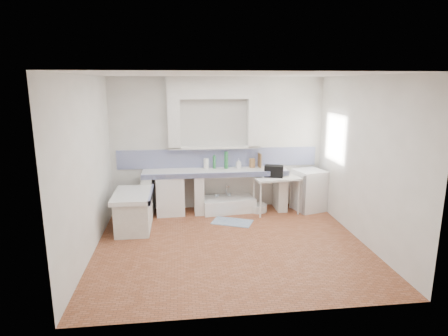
{
  "coord_description": "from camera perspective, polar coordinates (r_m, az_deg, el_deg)",
  "views": [
    {
      "loc": [
        -0.82,
        -5.88,
        2.69
      ],
      "look_at": [
        0.0,
        1.0,
        1.1
      ],
      "focal_mm": 30.18,
      "sensor_mm": 36.0,
      "label": 1
    }
  ],
  "objects": [
    {
      "name": "basin_white",
      "position": [
        8.08,
        5.14,
        -6.02
      ],
      "size": [
        0.4,
        0.4,
        0.15
      ],
      "primitive_type": "cylinder",
      "rotation": [
        0.0,
        0.0,
        0.04
      ],
      "color": "white",
      "rests_on": "ground"
    },
    {
      "name": "green_bottle_b",
      "position": [
        7.92,
        0.33,
        1.2
      ],
      "size": [
        0.09,
        0.09,
        0.36
      ],
      "primitive_type": "cylinder",
      "rotation": [
        0.0,
        0.0,
        0.15
      ],
      "color": "#277139",
      "rests_on": "counter_slab"
    },
    {
      "name": "wall_right",
      "position": [
        6.76,
        20.37,
        1.1
      ],
      "size": [
        0.0,
        4.5,
        4.5
      ],
      "primitive_type": "plane",
      "rotation": [
        1.57,
        0.0,
        -1.57
      ],
      "color": "white",
      "rests_on": "ground"
    },
    {
      "name": "sink",
      "position": [
        8.06,
        0.58,
        -5.59
      ],
      "size": [
        1.16,
        0.72,
        0.26
      ],
      "primitive_type": "cube",
      "rotation": [
        0.0,
        0.0,
        0.12
      ],
      "color": "white",
      "rests_on": "ground"
    },
    {
      "name": "alcove_mass",
      "position": [
        7.79,
        -1.52,
        12.07
      ],
      "size": [
        1.9,
        0.25,
        0.45
      ],
      "primitive_type": "cube",
      "color": "white",
      "rests_on": "ground"
    },
    {
      "name": "counter_pier_right",
      "position": [
        8.2,
        8.49,
        -3.38
      ],
      "size": [
        0.2,
        0.55,
        0.82
      ],
      "primitive_type": "cube",
      "color": "white",
      "rests_on": "ground"
    },
    {
      "name": "fridge",
      "position": [
        8.24,
        12.73,
        -3.28
      ],
      "size": [
        0.7,
        0.7,
        0.87
      ],
      "primitive_type": "cube",
      "rotation": [
        0.0,
        0.0,
        0.29
      ],
      "color": "white",
      "rests_on": "ground"
    },
    {
      "name": "knife_block",
      "position": [
        8.05,
        4.28,
        0.76
      ],
      "size": [
        0.12,
        0.1,
        0.2
      ],
      "primitive_type": "cube",
      "rotation": [
        0.0,
        0.0,
        0.28
      ],
      "color": "olive",
      "rests_on": "counter_slab"
    },
    {
      "name": "counter_lip",
      "position": [
        7.56,
        -1.13,
        -1.09
      ],
      "size": [
        3.0,
        0.04,
        0.1
      ],
      "primitive_type": "cube",
      "color": "navy",
      "rests_on": "ground"
    },
    {
      "name": "wall_front",
      "position": [
        4.17,
        4.89,
        -5.13
      ],
      "size": [
        4.5,
        0.0,
        4.5
      ],
      "primitive_type": "plane",
      "rotation": [
        -1.57,
        0.0,
        0.0
      ],
      "color": "white",
      "rests_on": "ground"
    },
    {
      "name": "bucket_orange",
      "position": [
        7.99,
        0.26,
        -5.74
      ],
      "size": [
        0.3,
        0.3,
        0.27
      ],
      "primitive_type": "cylinder",
      "rotation": [
        0.0,
        0.0,
        0.03
      ],
      "color": "#D3501E",
      "rests_on": "ground"
    },
    {
      "name": "bucket_blue",
      "position": [
        8.08,
        3.29,
        -5.52
      ],
      "size": [
        0.34,
        0.34,
        0.27
      ],
      "primitive_type": "cylinder",
      "rotation": [
        0.0,
        0.0,
        -0.19
      ],
      "color": "#1C58AE",
      "rests_on": "ground"
    },
    {
      "name": "wall_left",
      "position": [
        6.19,
        -19.99,
        0.1
      ],
      "size": [
        0.0,
        4.5,
        4.5
      ],
      "primitive_type": "plane",
      "rotation": [
        1.57,
        0.0,
        1.57
      ],
      "color": "white",
      "rests_on": "ground"
    },
    {
      "name": "counter_pier_mid",
      "position": [
        7.93,
        -3.84,
        -3.83
      ],
      "size": [
        0.2,
        0.55,
        0.82
      ],
      "primitive_type": "cube",
      "color": "white",
      "rests_on": "ground"
    },
    {
      "name": "cutting_board",
      "position": [
        8.08,
        5.41,
        1.16
      ],
      "size": [
        0.04,
        0.22,
        0.3
      ],
      "primitive_type": "cube",
      "rotation": [
        0.0,
        0.0,
        0.09
      ],
      "color": "olive",
      "rests_on": "counter_slab"
    },
    {
      "name": "stove",
      "position": [
        7.91,
        -8.17,
        -4.03
      ],
      "size": [
        0.6,
        0.58,
        0.8
      ],
      "primitive_type": "cube",
      "rotation": [
        0.0,
        0.0,
        0.06
      ],
      "color": "white",
      "rests_on": "ground"
    },
    {
      "name": "counter_pier_left",
      "position": [
        7.95,
        -11.44,
        -4.02
      ],
      "size": [
        0.2,
        0.55,
        0.82
      ],
      "primitive_type": "cube",
      "color": "white",
      "rests_on": "ground"
    },
    {
      "name": "black_bag",
      "position": [
        7.82,
        7.55,
        -0.47
      ],
      "size": [
        0.43,
        0.33,
        0.24
      ],
      "primitive_type": "cube",
      "rotation": [
        0.0,
        0.0,
        -0.32
      ],
      "color": "black",
      "rests_on": "side_table"
    },
    {
      "name": "water_bottle_a",
      "position": [
        8.13,
        -1.05,
        -5.16
      ],
      "size": [
        0.11,
        0.11,
        0.33
      ],
      "primitive_type": "cylinder",
      "rotation": [
        0.0,
        0.0,
        0.24
      ],
      "color": "silver",
      "rests_on": "ground"
    },
    {
      "name": "peninsula_top",
      "position": [
        7.13,
        -13.62,
        -3.99
      ],
      "size": [
        0.7,
        1.1,
        0.08
      ],
      "primitive_type": "cube",
      "color": "white",
      "rests_on": "ground"
    },
    {
      "name": "green_bottle_a",
      "position": [
        7.94,
        -1.48,
        0.93
      ],
      "size": [
        0.07,
        0.07,
        0.28
      ],
      "primitive_type": "cylinder",
      "rotation": [
        0.0,
        0.0,
        -0.22
      ],
      "color": "#277139",
      "rests_on": "counter_slab"
    },
    {
      "name": "bucket_red",
      "position": [
        8.01,
        -1.77,
        -5.63
      ],
      "size": [
        0.39,
        0.39,
        0.28
      ],
      "primitive_type": "cylinder",
      "rotation": [
        0.0,
        0.0,
        -0.34
      ],
      "color": "red",
      "rests_on": "ground"
    },
    {
      "name": "rug",
      "position": [
        7.46,
        1.25,
        -8.17
      ],
      "size": [
        0.87,
        0.7,
        0.01
      ],
      "primitive_type": "cube",
      "rotation": [
        0.0,
        0.0,
        -0.41
      ],
      "color": "#30537E",
      "rests_on": "ground"
    },
    {
      "name": "floor",
      "position": [
        6.52,
        1.06,
        -11.45
      ],
      "size": [
        4.5,
        4.5,
        0.0
      ],
      "primitive_type": "plane",
      "color": "#985638",
      "rests_on": "ground"
    },
    {
      "name": "lace_valance",
      "position": [
        7.76,
        16.91,
        7.12
      ],
      "size": [
        0.01,
        0.84,
        0.24
      ],
      "primitive_type": "cube",
      "color": "white",
      "rests_on": "ground"
    },
    {
      "name": "water_bottle_b",
      "position": [
        8.2,
        0.78,
        -5.0
      ],
      "size": [
        0.11,
        0.11,
        0.33
      ],
      "primitive_type": "cylinder",
      "rotation": [
        0.0,
        0.0,
        -0.3
      ],
      "color": "silver",
      "rests_on": "ground"
    },
    {
      "name": "peninsula_base",
      "position": [
        7.24,
        -13.48,
        -6.64
      ],
      "size": [
        0.6,
        1.0,
        0.62
      ],
      "primitive_type": "cube",
      "color": "white",
      "rests_on": "ground"
    },
    {
      "name": "paper_towel",
      "position": [
        7.93,
        -2.73,
        0.66
      ],
      "size": [
        0.14,
        0.14,
        0.22
      ],
      "primitive_type": "cylinder",
      "rotation": [
        0.0,
        0.0,
        -0.43
      ],
      "color": "white",
      "rests_on": "counter_slab"
    },
    {
      "name": "counter_slab",
      "position": [
        7.83,
        -1.33,
        -0.59
      ],
      "size": [
        3.0,
        0.6,
        0.08
      ],
      "primitive_type": "cube",
      "color": "white",
      "rests_on": "ground"
    },
    {
      "name": "side_table",
      "position": [
        7.94,
        7.9,
        -4.07
      ],
      "size": [
        0.99,
        0.63,
        0.04
      ],
      "primitive_type": "cube",
      "rotation": [
        0.0,
        0.0,
        0.12
      ],
      "color": "white",
      "rests_on": "ground"
    },
    {
      "name": "ceiling",
      "position": [
        5.94,
        1.17,
        13.98
      ],
      "size": [
        4.5,
        4.5,
        0.0
      ],
      "primitive_type": "plane",
      "rotation": [
        3.14,
        0.0,
        0.0
      ],
      "color": "white",
      "rests_on": "ground"
    },
    {
      "name": "window_frame",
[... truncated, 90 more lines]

